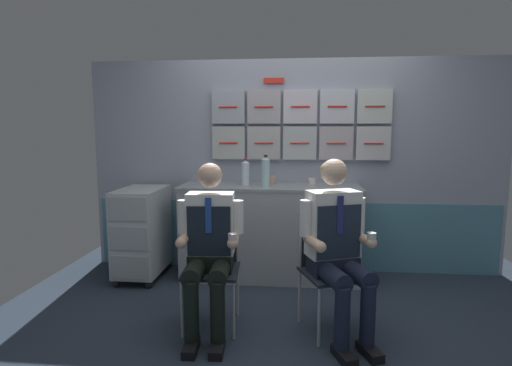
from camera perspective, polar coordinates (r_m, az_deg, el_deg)
name	(u,v)px	position (r m, az deg, el deg)	size (l,w,h in m)	color
ground	(290,334)	(3.16, 4.79, -20.35)	(4.80, 4.80, 0.04)	#26303D
galley_bulkhead	(294,166)	(4.18, 5.35, 2.35)	(4.20, 0.14, 2.15)	#969DAF
galley_counter	(270,232)	(4.02, 1.91, -6.83)	(1.74, 0.53, 0.92)	#949BA3
service_trolley	(142,230)	(4.16, -15.72, -6.39)	(0.40, 0.65, 0.89)	black
folding_chair_left	(213,255)	(3.12, -6.09, -10.06)	(0.43, 0.43, 0.84)	#A8AAAF
crew_member_left	(209,242)	(2.93, -6.57, -8.22)	(0.48, 0.60, 1.22)	black
folding_chair_right	(327,258)	(3.09, 9.95, -10.34)	(0.52, 0.52, 0.84)	#A8AAAF
crew_member_right	(338,241)	(2.90, 11.39, -7.97)	(0.54, 0.68, 1.26)	black
water_bottle_blue_cap	(245,173)	(3.93, -1.48, 1.46)	(0.08, 0.08, 0.26)	silver
water_bottle_clear	(266,172)	(3.83, 1.36, 1.60)	(0.08, 0.08, 0.30)	silver
paper_cup_tan	(312,181)	(4.07, 7.90, 0.29)	(0.07, 0.07, 0.06)	silver
coffee_cup_spare	(215,181)	(4.05, -5.82, 0.32)	(0.07, 0.07, 0.06)	white
paper_cup_blue	(272,180)	(4.03, 2.24, 0.47)	(0.07, 0.07, 0.08)	tan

